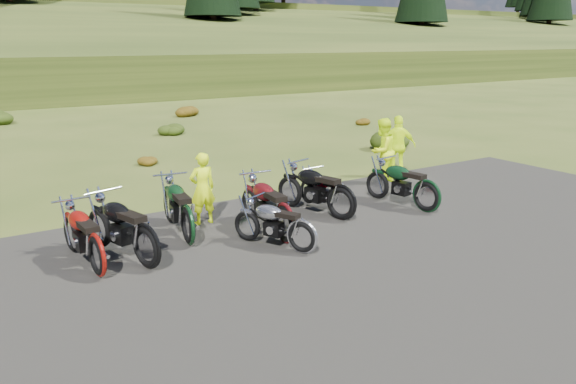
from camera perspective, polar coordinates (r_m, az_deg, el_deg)
ground at (r=10.98m, az=3.60°, el=-5.82°), size 300.00×300.00×0.00m
gravel_pad at (r=9.57m, az=10.76°, el=-9.36°), size 20.00×12.00×0.04m
hill_slope at (r=58.70m, az=-27.00°, el=9.75°), size 300.00×45.97×9.37m
shrub_4 at (r=18.72m, az=-14.28°, el=3.32°), size 0.77×0.77×0.45m
shrub_5 at (r=24.58m, az=-11.87°, el=6.40°), size 1.03×1.03×0.61m
shrub_6 at (r=30.52m, az=-10.37°, el=8.29°), size 1.30×1.30×0.77m
shrub_7 at (r=21.32m, az=10.45°, el=5.59°), size 1.56×1.56×0.92m
shrub_8 at (r=27.18m, az=7.32°, el=7.25°), size 0.77×0.77×0.45m
motorcycle_0 at (r=10.33m, az=-14.02°, el=-7.68°), size 1.37×2.47×1.23m
motorcycle_1 at (r=10.23m, az=-18.62°, el=-8.26°), size 0.89×2.21×1.13m
motorcycle_2 at (r=11.31m, az=-10.01°, el=-5.40°), size 1.06×2.37×1.20m
motorcycle_3 at (r=10.70m, az=1.43°, el=-6.39°), size 1.39×2.00×1.00m
motorcycle_4 at (r=11.22m, az=-0.34°, el=-5.33°), size 0.91×2.37×1.22m
motorcycle_5 at (r=12.67m, az=5.41°, el=-2.96°), size 1.35×2.43×1.21m
motorcycle_6 at (r=12.88m, az=5.33°, el=-2.65°), size 0.67×1.90×0.99m
motorcycle_7 at (r=13.57m, az=13.81°, el=-2.11°), size 1.07×2.30×1.16m
person_middle at (r=12.30m, az=-8.68°, el=0.23°), size 0.59×0.40×1.59m
person_right_a at (r=15.87m, az=9.52°, el=4.02°), size 1.05×0.92×1.83m
person_right_b at (r=16.82m, az=11.11°, el=4.51°), size 1.13×0.87×1.79m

